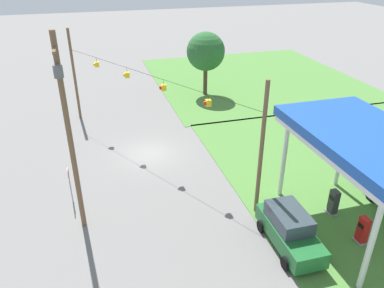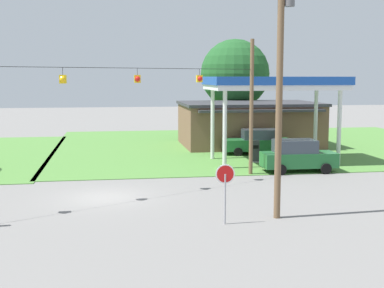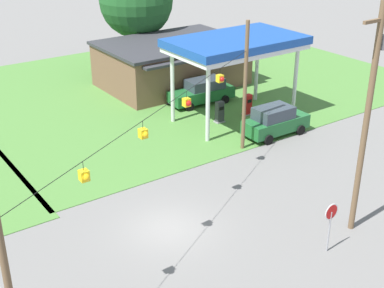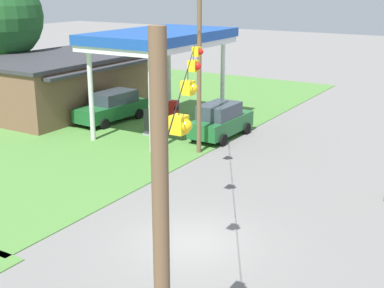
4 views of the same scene
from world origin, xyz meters
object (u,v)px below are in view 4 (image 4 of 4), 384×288
object	(u,v)px
gas_station_canopy	(160,40)
fuel_pump_near	(149,123)
gas_station_store	(59,83)
car_at_pumps_rear	(112,107)
car_at_pumps_front	(221,120)
fuel_pump_far	(173,114)

from	to	relation	value
gas_station_canopy	fuel_pump_near	bearing A→B (deg)	-179.93
gas_station_store	car_at_pumps_rear	distance (m)	5.45
gas_station_store	car_at_pumps_rear	size ratio (longest dim) A/B	2.22
fuel_pump_near	car_at_pumps_front	distance (m)	4.28
gas_station_canopy	gas_station_store	bearing A→B (deg)	85.76
gas_station_store	car_at_pumps_rear	bearing A→B (deg)	-97.24
car_at_pumps_rear	fuel_pump_near	bearing A→B (deg)	75.63
car_at_pumps_front	car_at_pumps_rear	size ratio (longest dim) A/B	0.89
gas_station_canopy	fuel_pump_far	distance (m)	4.90
gas_station_canopy	gas_station_store	distance (m)	9.93
gas_station_canopy	car_at_pumps_rear	size ratio (longest dim) A/B	1.75
fuel_pump_far	gas_station_store	bearing A→B (deg)	93.88
car_at_pumps_front	car_at_pumps_rear	bearing A→B (deg)	93.80
fuel_pump_far	car_at_pumps_front	size ratio (longest dim) A/B	0.34
car_at_pumps_front	fuel_pump_far	bearing A→B (deg)	77.76
fuel_pump_far	car_at_pumps_rear	size ratio (longest dim) A/B	0.30
gas_station_canopy	fuel_pump_far	bearing A→B (deg)	-0.07
fuel_pump_far	car_at_pumps_rear	xyz separation A→B (m)	(-1.30, 3.91, 0.24)
fuel_pump_far	car_at_pumps_front	distance (m)	4.03
fuel_pump_near	car_at_pumps_front	world-z (taller)	car_at_pumps_front
gas_station_store	gas_station_canopy	bearing A→B (deg)	-94.24
gas_station_canopy	car_at_pumps_rear	world-z (taller)	gas_station_canopy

